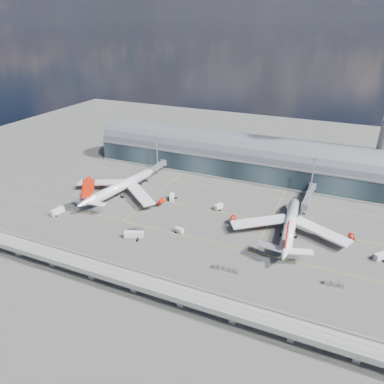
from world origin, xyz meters
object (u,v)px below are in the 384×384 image
at_px(airliner_left, 120,187).
at_px(cargo_train_1, 226,269).
at_px(airliner_right, 290,225).
at_px(floodlight_mast_right, 312,178).
at_px(service_truck_4, 219,207).
at_px(service_truck_5, 172,197).
at_px(floodlight_mast_left, 157,155).
at_px(cargo_train_2, 335,284).
at_px(cargo_train_0, 137,230).
at_px(service_truck_2, 134,235).
at_px(service_truck_3, 381,257).
at_px(service_truck_0, 57,211).
at_px(service_truck_1, 179,230).

relative_size(airliner_left, cargo_train_1, 5.44).
relative_size(airliner_right, cargo_train_1, 5.28).
height_order(floodlight_mast_right, service_truck_4, floodlight_mast_right).
distance_m(airliner_right, service_truck_5, 70.61).
relative_size(floodlight_mast_left, cargo_train_2, 3.22).
xyz_separation_m(airliner_left, airliner_right, (100.43, -3.87, -0.47)).
distance_m(airliner_right, cargo_train_0, 74.85).
bearing_deg(service_truck_2, cargo_train_2, -111.80).
height_order(service_truck_5, cargo_train_0, service_truck_5).
bearing_deg(service_truck_3, cargo_train_0, -123.62).
bearing_deg(service_truck_3, cargo_train_2, -77.24).
relative_size(service_truck_2, service_truck_4, 1.63).
distance_m(service_truck_0, cargo_train_1, 100.04).
bearing_deg(cargo_train_2, service_truck_2, 96.46).
distance_m(service_truck_2, cargo_train_0, 6.53).
distance_m(floodlight_mast_right, cargo_train_0, 102.29).
bearing_deg(service_truck_5, airliner_right, -33.37).
height_order(airliner_left, airliner_right, airliner_right).
bearing_deg(floodlight_mast_left, service_truck_1, -53.51).
height_order(floodlight_mast_left, service_truck_5, floodlight_mast_left).
bearing_deg(cargo_train_0, service_truck_0, 102.04).
height_order(airliner_right, service_truck_2, airliner_right).
bearing_deg(airliner_left, service_truck_3, 5.52).
bearing_deg(service_truck_2, airliner_left, 18.34).
height_order(floodlight_mast_left, airliner_left, floodlight_mast_left).
height_order(floodlight_mast_right, cargo_train_0, floodlight_mast_right).
bearing_deg(service_truck_1, service_truck_3, -64.48).
relative_size(service_truck_0, service_truck_5, 1.15).
bearing_deg(floodlight_mast_right, service_truck_1, -129.86).
distance_m(service_truck_4, cargo_train_1, 55.56).
relative_size(airliner_right, service_truck_3, 9.84).
xyz_separation_m(floodlight_mast_left, service_truck_4, (55.93, -32.15, -12.09)).
relative_size(service_truck_0, service_truck_1, 1.71).
distance_m(airliner_left, service_truck_0, 38.13).
distance_m(service_truck_2, cargo_train_1, 49.51).
bearing_deg(service_truck_2, cargo_train_0, -5.28).
xyz_separation_m(service_truck_3, service_truck_5, (-110.32, 15.89, 0.04)).
bearing_deg(service_truck_4, service_truck_2, -102.16).
bearing_deg(cargo_train_2, service_truck_1, 86.51).
xyz_separation_m(airliner_right, service_truck_5, (-69.62, 11.22, -3.49)).
height_order(floodlight_mast_left, service_truck_1, floodlight_mast_left).
bearing_deg(floodlight_mast_left, service_truck_5, -49.91).
height_order(floodlight_mast_left, cargo_train_0, floodlight_mast_left).
relative_size(service_truck_1, service_truck_2, 0.50).
bearing_deg(service_truck_5, floodlight_mast_left, 105.88).
bearing_deg(service_truck_1, floodlight_mast_right, -24.06).
bearing_deg(service_truck_2, airliner_right, -86.73).
bearing_deg(cargo_train_2, cargo_train_1, 106.25).
relative_size(floodlight_mast_right, service_truck_0, 3.16).
distance_m(airliner_right, service_truck_0, 121.78).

